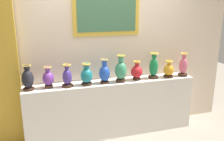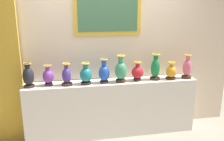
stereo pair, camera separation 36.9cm
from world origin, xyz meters
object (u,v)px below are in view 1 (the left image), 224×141
at_px(vase_teal, 87,75).
at_px(vase_violet, 48,78).
at_px(vase_jade, 121,70).
at_px(vase_onyx, 28,79).
at_px(vase_crimson, 137,72).
at_px(vase_amber, 169,70).
at_px(vase_rose, 183,66).
at_px(vase_indigo, 67,77).
at_px(vase_sapphire, 105,73).
at_px(vase_emerald, 154,67).

bearing_deg(vase_teal, vase_violet, 176.57).
bearing_deg(vase_jade, vase_onyx, 179.27).
height_order(vase_crimson, vase_amber, vase_crimson).
height_order(vase_onyx, vase_crimson, vase_onyx).
relative_size(vase_amber, vase_rose, 0.72).
bearing_deg(vase_teal, vase_indigo, 179.64).
bearing_deg(vase_rose, vase_sapphire, 179.69).
bearing_deg(vase_emerald, vase_amber, -6.84).
height_order(vase_emerald, vase_amber, vase_emerald).
relative_size(vase_indigo, vase_rose, 0.87).
bearing_deg(vase_onyx, vase_teal, -1.17).
distance_m(vase_indigo, vase_amber, 1.63).
bearing_deg(vase_jade, vase_indigo, 179.83).
bearing_deg(vase_teal, vase_crimson, 1.25).
relative_size(vase_teal, vase_emerald, 0.79).
height_order(vase_onyx, vase_sapphire, vase_sapphire).
xyz_separation_m(vase_sapphire, vase_jade, (0.26, -0.01, 0.02)).
bearing_deg(vase_amber, vase_rose, 0.84).
xyz_separation_m(vase_onyx, vase_rose, (2.44, -0.02, 0.01)).
distance_m(vase_violet, vase_jade, 1.08).
bearing_deg(vase_rose, vase_indigo, 179.89).
distance_m(vase_teal, vase_crimson, 0.80).
xyz_separation_m(vase_emerald, vase_amber, (0.26, -0.03, -0.06)).
distance_m(vase_sapphire, vase_amber, 1.08).
relative_size(vase_onyx, vase_crimson, 1.18).
distance_m(vase_onyx, vase_sapphire, 1.09).
distance_m(vase_emerald, vase_rose, 0.53).
xyz_separation_m(vase_teal, vase_sapphire, (0.27, 0.01, 0.01)).
height_order(vase_indigo, vase_crimson, vase_indigo).
bearing_deg(vase_sapphire, vase_indigo, -179.63).
distance_m(vase_onyx, vase_crimson, 1.62).
bearing_deg(vase_jade, vase_sapphire, 178.67).
bearing_deg(vase_emerald, vase_sapphire, -178.63).
bearing_deg(vase_sapphire, vase_amber, -0.60).
height_order(vase_sapphire, vase_emerald, vase_emerald).
xyz_separation_m(vase_teal, vase_crimson, (0.80, 0.02, -0.01)).
height_order(vase_amber, vase_rose, vase_rose).
bearing_deg(vase_onyx, vase_violet, 3.37).
height_order(vase_onyx, vase_teal, vase_onyx).
distance_m(vase_teal, vase_sapphire, 0.28).
xyz_separation_m(vase_violet, vase_jade, (1.08, -0.03, 0.04)).
bearing_deg(vase_emerald, vase_indigo, -179.04).
relative_size(vase_teal, vase_sapphire, 0.88).
xyz_separation_m(vase_violet, vase_emerald, (1.64, -0.01, 0.04)).
distance_m(vase_onyx, vase_emerald, 1.91).
bearing_deg(vase_crimson, vase_teal, -178.75).
bearing_deg(vase_jade, vase_amber, -0.37).
distance_m(vase_sapphire, vase_crimson, 0.53).
xyz_separation_m(vase_onyx, vase_emerald, (1.91, 0.01, 0.02)).
distance_m(vase_indigo, vase_crimson, 1.08).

